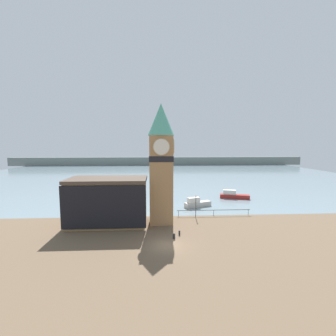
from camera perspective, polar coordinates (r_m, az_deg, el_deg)
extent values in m
plane|color=brown|center=(30.38, -0.06, -19.00)|extent=(160.00, 160.00, 0.00)
cube|color=gray|center=(100.07, -2.13, -1.38)|extent=(160.00, 120.00, 0.00)
cube|color=slate|center=(139.63, -2.38, 1.74)|extent=(180.00, 3.00, 5.00)
cube|color=#333338|center=(42.01, 11.54, -10.43)|extent=(13.37, 0.08, 0.08)
cylinder|color=#333338|center=(41.07, 2.69, -11.46)|extent=(0.07, 0.07, 1.05)
cylinder|color=#333338|center=(42.16, 11.53, -11.11)|extent=(0.07, 0.07, 1.05)
cylinder|color=#333338|center=(44.15, 19.71, -10.56)|extent=(0.07, 0.07, 1.05)
cube|color=#9E754C|center=(36.64, -1.74, -2.98)|extent=(3.69, 3.69, 14.26)
cube|color=black|center=(36.27, -1.76, 2.43)|extent=(3.81, 3.81, 0.90)
cylinder|color=tan|center=(34.29, -1.70, 5.38)|extent=(2.60, 0.12, 2.60)
cylinder|color=silver|center=(34.21, -1.70, 5.38)|extent=(2.37, 0.12, 2.37)
cylinder|color=tan|center=(36.29, 1.26, 5.41)|extent=(0.12, 2.60, 2.60)
cylinder|color=silver|center=(36.29, 1.39, 5.41)|extent=(0.12, 2.37, 2.37)
cone|color=#51A88E|center=(36.41, -1.79, 12.20)|extent=(4.25, 4.25, 5.04)
cube|color=#A88451|center=(37.85, -14.92, -8.48)|extent=(11.93, 6.18, 7.02)
cube|color=#4C3D33|center=(37.11, -15.08, -2.85)|extent=(12.33, 6.58, 0.50)
cube|color=black|center=(34.76, -16.05, -9.57)|extent=(12.43, 0.30, 6.46)
cube|color=#B7B2A8|center=(47.43, 7.58, -9.13)|extent=(5.86, 3.42, 1.01)
cube|color=silver|center=(46.65, 6.51, -8.08)|extent=(2.71, 1.85, 1.03)
cube|color=maroon|center=(56.33, 16.55, -6.94)|extent=(6.95, 3.32, 0.95)
cube|color=silver|center=(56.04, 15.33, -5.93)|extent=(3.17, 1.86, 1.05)
cylinder|color=black|center=(32.05, 1.54, -17.03)|extent=(0.33, 0.33, 0.61)
sphere|color=black|center=(31.94, 1.54, -16.53)|extent=(0.34, 0.34, 0.34)
cylinder|color=black|center=(33.28, 2.91, -16.21)|extent=(0.25, 0.25, 0.54)
sphere|color=black|center=(33.18, 2.91, -15.77)|extent=(0.26, 0.26, 0.26)
cylinder|color=#2D2D33|center=(40.24, 7.06, -9.82)|extent=(0.10, 0.10, 3.82)
sphere|color=silver|center=(39.75, 7.10, -7.03)|extent=(0.32, 0.32, 0.32)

